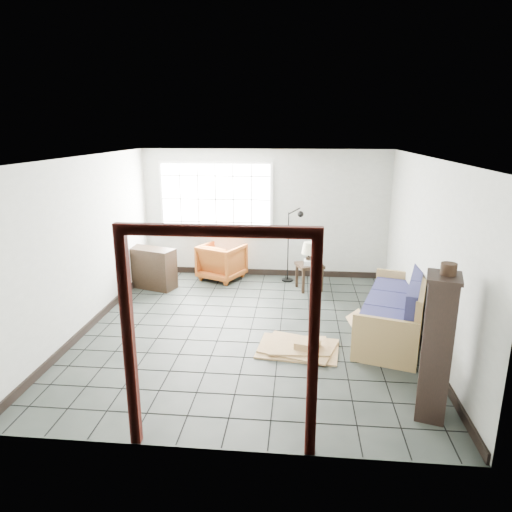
# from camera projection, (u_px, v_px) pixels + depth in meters

# --- Properties ---
(ground) EXTENTS (5.50, 5.50, 0.00)m
(ground) POSITION_uv_depth(u_px,v_px,m) (251.00, 329.00, 7.03)
(ground) COLOR black
(ground) RESTS_ON ground
(room_shell) EXTENTS (5.02, 5.52, 2.61)m
(room_shell) POSITION_uv_depth(u_px,v_px,m) (251.00, 222.00, 6.60)
(room_shell) COLOR #A4A9A2
(room_shell) RESTS_ON ground
(window_panel) EXTENTS (2.32, 0.08, 1.52)m
(window_panel) POSITION_uv_depth(u_px,v_px,m) (216.00, 199.00, 9.28)
(window_panel) COLOR silver
(window_panel) RESTS_ON ground
(doorway_trim) EXTENTS (1.80, 0.08, 2.20)m
(doorway_trim) POSITION_uv_depth(u_px,v_px,m) (219.00, 315.00, 4.07)
(doorway_trim) COLOR #3A110D
(doorway_trim) RESTS_ON ground
(futon_sofa) EXTENTS (1.44, 2.35, 0.98)m
(futon_sofa) POSITION_uv_depth(u_px,v_px,m) (398.00, 312.00, 6.77)
(futon_sofa) COLOR olive
(futon_sofa) RESTS_ON ground
(armchair) EXTENTS (1.02, 0.99, 0.81)m
(armchair) POSITION_uv_depth(u_px,v_px,m) (222.00, 260.00, 9.30)
(armchair) COLOR #993216
(armchair) RESTS_ON ground
(side_table) EXTENTS (0.59, 0.59, 0.51)m
(side_table) POSITION_uv_depth(u_px,v_px,m) (309.00, 268.00, 8.67)
(side_table) COLOR black
(side_table) RESTS_ON ground
(table_lamp) EXTENTS (0.34, 0.34, 0.43)m
(table_lamp) POSITION_uv_depth(u_px,v_px,m) (309.00, 249.00, 8.52)
(table_lamp) COLOR black
(table_lamp) RESTS_ON side_table
(projector) EXTENTS (0.28, 0.22, 0.09)m
(projector) POSITION_uv_depth(u_px,v_px,m) (311.00, 262.00, 8.57)
(projector) COLOR silver
(projector) RESTS_ON side_table
(floor_lamp) EXTENTS (0.46, 0.30, 1.50)m
(floor_lamp) POSITION_uv_depth(u_px,v_px,m) (294.00, 243.00, 9.05)
(floor_lamp) COLOR black
(floor_lamp) RESTS_ON ground
(console_shelf) EXTENTS (1.08, 0.70, 0.78)m
(console_shelf) POSITION_uv_depth(u_px,v_px,m) (150.00, 268.00, 8.81)
(console_shelf) COLOR black
(console_shelf) RESTS_ON ground
(tall_shelf) EXTENTS (0.44, 0.50, 1.58)m
(tall_shelf) POSITION_uv_depth(u_px,v_px,m) (437.00, 346.00, 4.73)
(tall_shelf) COLOR black
(tall_shelf) RESTS_ON ground
(pot) EXTENTS (0.18, 0.18, 0.12)m
(pot) POSITION_uv_depth(u_px,v_px,m) (449.00, 269.00, 4.52)
(pot) COLOR black
(pot) RESTS_ON tall_shelf
(open_box) EXTENTS (0.92, 0.54, 0.49)m
(open_box) POSITION_uv_depth(u_px,v_px,m) (378.00, 334.00, 6.46)
(open_box) COLOR #956A48
(open_box) RESTS_ON ground
(cardboard_pile) EXTENTS (1.19, 0.98, 0.16)m
(cardboard_pile) POSITION_uv_depth(u_px,v_px,m) (299.00, 347.00, 6.37)
(cardboard_pile) COLOR #956A48
(cardboard_pile) RESTS_ON ground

